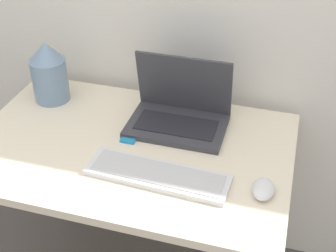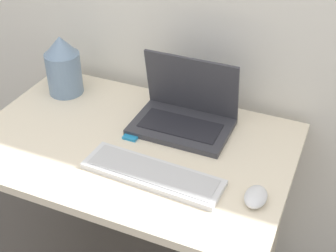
# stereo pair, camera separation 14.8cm
# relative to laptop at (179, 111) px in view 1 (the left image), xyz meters

# --- Properties ---
(desk) EXTENTS (1.07, 0.69, 0.75)m
(desk) POSITION_rel_laptop_xyz_m (-0.13, -0.17, -0.16)
(desk) COLOR beige
(desk) RESTS_ON ground_plane
(laptop) EXTENTS (0.34, 0.23, 0.24)m
(laptop) POSITION_rel_laptop_xyz_m (0.00, 0.00, 0.00)
(laptop) COLOR #333338
(laptop) RESTS_ON desk
(keyboard) EXTENTS (0.45, 0.15, 0.02)m
(keyboard) POSITION_rel_laptop_xyz_m (0.01, -0.30, -0.04)
(keyboard) COLOR silver
(keyboard) RESTS_ON desk
(mouse) EXTENTS (0.06, 0.10, 0.04)m
(mouse) POSITION_rel_laptop_xyz_m (0.33, -0.28, -0.03)
(mouse) COLOR silver
(mouse) RESTS_ON desk
(vase) EXTENTS (0.13, 0.13, 0.24)m
(vase) POSITION_rel_laptop_xyz_m (-0.51, 0.03, 0.06)
(vase) COLOR slate
(vase) RESTS_ON desk
(mp3_player) EXTENTS (0.05, 0.05, 0.01)m
(mp3_player) POSITION_rel_laptop_xyz_m (-0.14, -0.14, -0.05)
(mp3_player) COLOR #1E7FB7
(mp3_player) RESTS_ON desk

